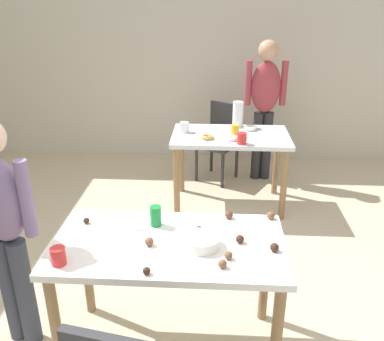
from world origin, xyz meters
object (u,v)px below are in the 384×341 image
chair_far_table (221,137)px  soda_can (156,216)px  dining_table_far (230,146)px  dining_table_near (169,258)px  person_adult_far (265,99)px  pitcher_far (238,114)px  person_girl_near (3,220)px  mixing_bowl (202,242)px

chair_far_table → soda_can: 2.47m
dining_table_far → chair_far_table: 0.70m
dining_table_near → person_adult_far: person_adult_far is taller
dining_table_near → chair_far_table: 2.61m
chair_far_table → pitcher_far: (0.16, -0.42, 0.38)m
dining_table_near → dining_table_far: 1.94m
chair_far_table → person_girl_near: (-1.22, -2.58, 0.35)m
soda_can → mixing_bowl: bearing=-37.0°
pitcher_far → chair_far_table: bearing=111.3°
dining_table_far → soda_can: bearing=-105.6°
dining_table_near → mixing_bowl: 0.23m
person_adult_far → pitcher_far: bearing=-126.7°
person_girl_near → dining_table_far: bearing=55.3°
person_adult_far → person_girl_near: bearing=-123.4°
dining_table_near → dining_table_far: size_ratio=1.14×
person_adult_far → soda_can: 2.57m
dining_table_near → pitcher_far: size_ratio=4.97×
dining_table_far → pitcher_far: (0.08, 0.27, 0.24)m
person_girl_near → mixing_bowl: 1.11m
pitcher_far → mixing_bowl: bearing=-97.3°
chair_far_table → person_girl_near: person_girl_near is taller
person_adult_far → mixing_bowl: bearing=-102.7°
person_adult_far → mixing_bowl: 2.69m
soda_can → pitcher_far: 2.08m
dining_table_far → soda_can: 1.80m
dining_table_far → person_adult_far: person_adult_far is taller
dining_table_near → chair_far_table: chair_far_table is taller
soda_can → person_adult_far: bearing=70.2°
dining_table_far → mixing_bowl: bearing=-96.1°
chair_far_table → dining_table_far: bearing=-82.9°
soda_can → pitcher_far: size_ratio=0.47×
person_adult_far → pitcher_far: size_ratio=6.07×
person_adult_far → soda_can: person_adult_far is taller
chair_far_table → pitcher_far: bearing=-68.7°
dining_table_far → chair_far_table: (-0.09, 0.68, -0.14)m
dining_table_near → person_girl_near: bearing=179.3°
dining_table_near → soda_can: size_ratio=10.50×
dining_table_near → chair_far_table: (0.30, 2.59, -0.15)m
dining_table_far → person_girl_near: person_girl_near is taller
mixing_bowl → pitcher_far: bearing=82.7°
mixing_bowl → dining_table_far: bearing=83.9°
dining_table_far → person_girl_near: (-1.31, -1.89, 0.21)m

